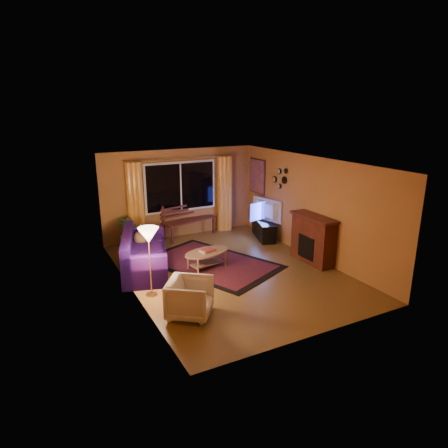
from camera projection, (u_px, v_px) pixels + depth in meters
name	position (u px, v px, depth m)	size (l,w,h in m)	color
floor	(230.00, 271.00, 9.16)	(4.50, 6.00, 0.02)	brown
ceiling	(231.00, 162.00, 8.44)	(4.50, 6.00, 0.02)	white
wall_back	(180.00, 193.00, 11.36)	(4.50, 0.02, 2.50)	#B8793A
wall_left	(129.00, 233.00, 7.80)	(0.02, 6.00, 2.50)	#B8793A
wall_right	(311.00, 207.00, 9.80)	(0.02, 6.00, 2.50)	#B8793A
window	(181.00, 187.00, 11.25)	(2.00, 0.02, 1.30)	black
curtain_rod	(181.00, 158.00, 10.98)	(0.03, 0.03, 3.20)	#BF8C3F
curtain_left	(135.00, 204.00, 10.69)	(0.36, 0.36, 2.24)	#F7A238
curtain_right	(224.00, 194.00, 11.88)	(0.36, 0.36, 2.24)	#F7A238
bench	(189.00, 228.00, 11.49)	(1.66, 0.49, 0.50)	#451B15
potted_plant	(128.00, 234.00, 10.48)	(0.47, 0.47, 0.83)	#235B1E
sofa	(145.00, 252.00, 9.11)	(0.95, 2.21, 0.89)	#220B48
dog	(140.00, 235.00, 9.48)	(0.34, 0.47, 0.52)	olive
armchair	(190.00, 296.00, 7.11)	(0.75, 0.70, 0.77)	beige
floor_lamp	(150.00, 262.00, 7.80)	(0.23, 0.23, 1.40)	#BF8C3F
rug	(211.00, 263.00, 9.60)	(1.97, 3.11, 0.02)	maroon
coffee_table	(207.00, 260.00, 9.27)	(1.13, 1.13, 0.41)	#977353
tv_console	(264.00, 229.00, 11.39)	(0.41, 1.22, 0.51)	black
television	(264.00, 210.00, 11.23)	(1.08, 0.14, 0.62)	black
fireplace	(313.00, 240.00, 9.56)	(0.40, 1.20, 1.10)	maroon
mirror_cluster	(280.00, 177.00, 10.72)	(0.06, 0.60, 0.56)	black
painting	(257.00, 176.00, 11.75)	(0.04, 0.76, 0.96)	#E7571B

